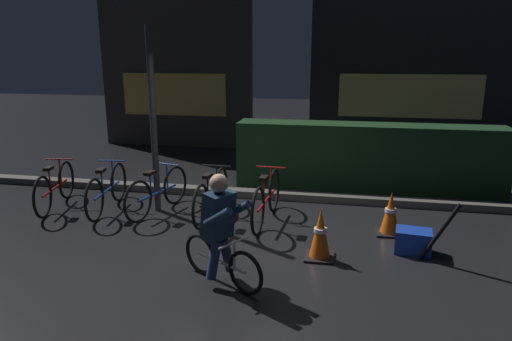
{
  "coord_description": "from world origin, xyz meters",
  "views": [
    {
      "loc": [
        1.38,
        -5.41,
        2.47
      ],
      "look_at": [
        0.2,
        0.6,
        0.9
      ],
      "focal_mm": 32.25,
      "sensor_mm": 36.0,
      "label": 1
    }
  ],
  "objects_px": {
    "traffic_cone_near": "(320,234)",
    "street_post": "(153,122)",
    "parked_bike_left_mid": "(107,190)",
    "parked_bike_right_mid": "(267,199)",
    "traffic_cone_far": "(390,214)",
    "closed_umbrella": "(440,232)",
    "blue_crate": "(413,241)",
    "parked_bike_leftmost": "(55,187)",
    "parked_bike_center_right": "(212,196)",
    "cyclist": "(221,229)",
    "parked_bike_center_left": "(158,192)"
  },
  "relations": [
    {
      "from": "parked_bike_left_mid",
      "to": "parked_bike_center_left",
      "type": "height_order",
      "value": "parked_bike_left_mid"
    },
    {
      "from": "parked_bike_center_left",
      "to": "closed_umbrella",
      "type": "bearing_deg",
      "value": -91.15
    },
    {
      "from": "parked_bike_right_mid",
      "to": "traffic_cone_far",
      "type": "relative_size",
      "value": 2.82
    },
    {
      "from": "traffic_cone_near",
      "to": "parked_bike_center_left",
      "type": "bearing_deg",
      "value": 155.31
    },
    {
      "from": "parked_bike_center_left",
      "to": "blue_crate",
      "type": "height_order",
      "value": "parked_bike_center_left"
    },
    {
      "from": "cyclist",
      "to": "blue_crate",
      "type": "bearing_deg",
      "value": 59.57
    },
    {
      "from": "street_post",
      "to": "traffic_cone_far",
      "type": "height_order",
      "value": "street_post"
    },
    {
      "from": "cyclist",
      "to": "street_post",
      "type": "bearing_deg",
      "value": 158.31
    },
    {
      "from": "parked_bike_center_right",
      "to": "closed_umbrella",
      "type": "height_order",
      "value": "closed_umbrella"
    },
    {
      "from": "parked_bike_left_mid",
      "to": "parked_bike_right_mid",
      "type": "distance_m",
      "value": 2.6
    },
    {
      "from": "traffic_cone_far",
      "to": "blue_crate",
      "type": "bearing_deg",
      "value": -67.61
    },
    {
      "from": "parked_bike_right_mid",
      "to": "traffic_cone_near",
      "type": "height_order",
      "value": "parked_bike_right_mid"
    },
    {
      "from": "parked_bike_left_mid",
      "to": "parked_bike_leftmost",
      "type": "bearing_deg",
      "value": 84.41
    },
    {
      "from": "street_post",
      "to": "blue_crate",
      "type": "bearing_deg",
      "value": -13.23
    },
    {
      "from": "parked_bike_leftmost",
      "to": "traffic_cone_far",
      "type": "relative_size",
      "value": 2.65
    },
    {
      "from": "parked_bike_center_right",
      "to": "parked_bike_left_mid",
      "type": "bearing_deg",
      "value": 92.37
    },
    {
      "from": "parked_bike_left_mid",
      "to": "cyclist",
      "type": "relative_size",
      "value": 1.33
    },
    {
      "from": "parked_bike_center_left",
      "to": "closed_umbrella",
      "type": "distance_m",
      "value": 4.17
    },
    {
      "from": "parked_bike_center_left",
      "to": "parked_bike_center_right",
      "type": "distance_m",
      "value": 0.9
    },
    {
      "from": "street_post",
      "to": "parked_bike_leftmost",
      "type": "xyz_separation_m",
      "value": [
        -1.7,
        -0.18,
        -1.09
      ]
    },
    {
      "from": "street_post",
      "to": "closed_umbrella",
      "type": "relative_size",
      "value": 3.38
    },
    {
      "from": "street_post",
      "to": "parked_bike_left_mid",
      "type": "xyz_separation_m",
      "value": [
        -0.78,
        -0.16,
        -1.09
      ]
    },
    {
      "from": "closed_umbrella",
      "to": "traffic_cone_near",
      "type": "bearing_deg",
      "value": -154.78
    },
    {
      "from": "traffic_cone_far",
      "to": "blue_crate",
      "type": "distance_m",
      "value": 0.65
    },
    {
      "from": "parked_bike_center_left",
      "to": "parked_bike_left_mid",
      "type": "bearing_deg",
      "value": 107.77
    },
    {
      "from": "street_post",
      "to": "parked_bike_right_mid",
      "type": "relative_size",
      "value": 1.66
    },
    {
      "from": "street_post",
      "to": "blue_crate",
      "type": "xyz_separation_m",
      "value": [
        3.83,
        -0.9,
        -1.29
      ]
    },
    {
      "from": "parked_bike_leftmost",
      "to": "traffic_cone_far",
      "type": "height_order",
      "value": "parked_bike_leftmost"
    },
    {
      "from": "parked_bike_right_mid",
      "to": "traffic_cone_far",
      "type": "xyz_separation_m",
      "value": [
        1.77,
        -0.13,
        -0.07
      ]
    },
    {
      "from": "parked_bike_right_mid",
      "to": "traffic_cone_far",
      "type": "height_order",
      "value": "parked_bike_right_mid"
    },
    {
      "from": "parked_bike_center_left",
      "to": "parked_bike_center_right",
      "type": "relative_size",
      "value": 0.95
    },
    {
      "from": "traffic_cone_near",
      "to": "street_post",
      "type": "bearing_deg",
      "value": 154.06
    },
    {
      "from": "street_post",
      "to": "parked_bike_center_right",
      "type": "height_order",
      "value": "street_post"
    },
    {
      "from": "parked_bike_center_right",
      "to": "traffic_cone_near",
      "type": "distance_m",
      "value": 2.08
    },
    {
      "from": "traffic_cone_far",
      "to": "cyclist",
      "type": "bearing_deg",
      "value": -137.21
    },
    {
      "from": "parked_bike_left_mid",
      "to": "parked_bike_center_right",
      "type": "xyz_separation_m",
      "value": [
        1.73,
        0.01,
        -0.0
      ]
    },
    {
      "from": "street_post",
      "to": "traffic_cone_far",
      "type": "relative_size",
      "value": 4.7
    },
    {
      "from": "parked_bike_center_right",
      "to": "traffic_cone_far",
      "type": "relative_size",
      "value": 2.72
    },
    {
      "from": "parked_bike_left_mid",
      "to": "cyclist",
      "type": "height_order",
      "value": "cyclist"
    },
    {
      "from": "parked_bike_leftmost",
      "to": "blue_crate",
      "type": "bearing_deg",
      "value": -110.49
    },
    {
      "from": "parked_bike_left_mid",
      "to": "traffic_cone_far",
      "type": "bearing_deg",
      "value": -99.13
    },
    {
      "from": "parked_bike_center_right",
      "to": "parked_bike_right_mid",
      "type": "xyz_separation_m",
      "value": [
        0.86,
        -0.05,
        0.01
      ]
    },
    {
      "from": "traffic_cone_near",
      "to": "closed_umbrella",
      "type": "bearing_deg",
      "value": 6.07
    },
    {
      "from": "parked_bike_center_left",
      "to": "street_post",
      "type": "bearing_deg",
      "value": 41.39
    },
    {
      "from": "blue_crate",
      "to": "street_post",
      "type": "bearing_deg",
      "value": 166.77
    },
    {
      "from": "street_post",
      "to": "parked_bike_left_mid",
      "type": "height_order",
      "value": "street_post"
    },
    {
      "from": "street_post",
      "to": "blue_crate",
      "type": "distance_m",
      "value": 4.14
    },
    {
      "from": "parked_bike_center_left",
      "to": "parked_bike_right_mid",
      "type": "xyz_separation_m",
      "value": [
        1.76,
        -0.1,
        0.02
      ]
    },
    {
      "from": "street_post",
      "to": "parked_bike_leftmost",
      "type": "bearing_deg",
      "value": -174.0
    },
    {
      "from": "parked_bike_center_left",
      "to": "cyclist",
      "type": "xyz_separation_m",
      "value": [
        1.6,
        -2.02,
        0.29
      ]
    }
  ]
}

